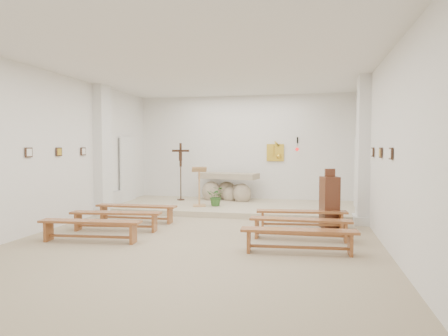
% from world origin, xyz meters
% --- Properties ---
extents(ground, '(7.00, 10.00, 0.00)m').
position_xyz_m(ground, '(0.00, 0.00, 0.00)').
color(ground, tan).
rests_on(ground, ground).
extents(wall_left, '(0.02, 10.00, 3.50)m').
position_xyz_m(wall_left, '(-3.49, 0.00, 1.75)').
color(wall_left, white).
rests_on(wall_left, ground).
extents(wall_right, '(0.02, 10.00, 3.50)m').
position_xyz_m(wall_right, '(3.49, 0.00, 1.75)').
color(wall_right, white).
rests_on(wall_right, ground).
extents(wall_back, '(7.00, 0.02, 3.50)m').
position_xyz_m(wall_back, '(0.00, 4.99, 1.75)').
color(wall_back, white).
rests_on(wall_back, ground).
extents(ceiling, '(7.00, 10.00, 0.02)m').
position_xyz_m(ceiling, '(0.00, 0.00, 3.49)').
color(ceiling, silver).
rests_on(ceiling, wall_back).
extents(sanctuary_platform, '(6.98, 3.00, 0.15)m').
position_xyz_m(sanctuary_platform, '(0.00, 3.50, 0.07)').
color(sanctuary_platform, beige).
rests_on(sanctuary_platform, ground).
extents(pilaster_left, '(0.26, 0.55, 3.50)m').
position_xyz_m(pilaster_left, '(-3.37, 2.00, 1.75)').
color(pilaster_left, white).
rests_on(pilaster_left, ground).
extents(pilaster_right, '(0.26, 0.55, 3.50)m').
position_xyz_m(pilaster_right, '(3.37, 2.00, 1.75)').
color(pilaster_right, white).
rests_on(pilaster_right, ground).
extents(gold_wall_relief, '(0.55, 0.04, 0.55)m').
position_xyz_m(gold_wall_relief, '(1.05, 4.96, 1.65)').
color(gold_wall_relief, gold).
rests_on(gold_wall_relief, wall_back).
extents(sanctuary_lamp, '(0.11, 0.36, 0.44)m').
position_xyz_m(sanctuary_lamp, '(1.75, 4.71, 1.81)').
color(sanctuary_lamp, black).
rests_on(sanctuary_lamp, wall_back).
extents(station_frame_left_front, '(0.03, 0.20, 0.20)m').
position_xyz_m(station_frame_left_front, '(-3.47, -0.80, 1.72)').
color(station_frame_left_front, '#3D271B').
rests_on(station_frame_left_front, wall_left).
extents(station_frame_left_mid, '(0.03, 0.20, 0.20)m').
position_xyz_m(station_frame_left_mid, '(-3.47, 0.20, 1.72)').
color(station_frame_left_mid, '#3D271B').
rests_on(station_frame_left_mid, wall_left).
extents(station_frame_left_rear, '(0.03, 0.20, 0.20)m').
position_xyz_m(station_frame_left_rear, '(-3.47, 1.20, 1.72)').
color(station_frame_left_rear, '#3D271B').
rests_on(station_frame_left_rear, wall_left).
extents(station_frame_right_front, '(0.03, 0.20, 0.20)m').
position_xyz_m(station_frame_right_front, '(3.47, -0.80, 1.72)').
color(station_frame_right_front, '#3D271B').
rests_on(station_frame_right_front, wall_right).
extents(station_frame_right_mid, '(0.03, 0.20, 0.20)m').
position_xyz_m(station_frame_right_mid, '(3.47, 0.20, 1.72)').
color(station_frame_right_mid, '#3D271B').
rests_on(station_frame_right_mid, wall_right).
extents(station_frame_right_rear, '(0.03, 0.20, 0.20)m').
position_xyz_m(station_frame_right_rear, '(3.47, 1.20, 1.72)').
color(station_frame_right_rear, '#3D271B').
rests_on(station_frame_right_rear, wall_right).
extents(radiator_left, '(0.10, 0.85, 0.52)m').
position_xyz_m(radiator_left, '(-3.43, 2.70, 0.27)').
color(radiator_left, silver).
rests_on(radiator_left, ground).
extents(radiator_right, '(0.10, 0.85, 0.52)m').
position_xyz_m(radiator_right, '(3.43, 2.70, 0.27)').
color(radiator_right, silver).
rests_on(radiator_right, ground).
extents(altar, '(1.93, 1.05, 0.95)m').
position_xyz_m(altar, '(-0.38, 4.41, 0.51)').
color(altar, '#BAA88E').
rests_on(altar, sanctuary_platform).
extents(lectern, '(0.49, 0.45, 1.16)m').
position_xyz_m(lectern, '(-0.92, 2.94, 0.72)').
color(lectern, tan).
rests_on(lectern, sanctuary_platform).
extents(crucifix_stand, '(0.55, 0.24, 1.80)m').
position_xyz_m(crucifix_stand, '(-1.85, 4.08, 1.19)').
color(crucifix_stand, '#321B0F').
rests_on(crucifix_stand, sanctuary_platform).
extents(potted_plant, '(0.50, 0.44, 0.55)m').
position_xyz_m(potted_plant, '(-0.46, 3.10, 0.43)').
color(potted_plant, '#316026').
rests_on(potted_plant, sanctuary_platform).
extents(donation_pedestal, '(0.46, 0.46, 1.34)m').
position_xyz_m(donation_pedestal, '(2.59, 1.33, 0.59)').
color(donation_pedestal, '#552D18').
rests_on(donation_pedestal, ground).
extents(bench_left_front, '(1.99, 0.36, 0.42)m').
position_xyz_m(bench_left_front, '(-1.97, 1.05, 0.31)').
color(bench_left_front, '#96572B').
rests_on(bench_left_front, ground).
extents(bench_right_front, '(2.01, 0.54, 0.42)m').
position_xyz_m(bench_right_front, '(1.97, 1.05, 0.31)').
color(bench_right_front, '#96572B').
rests_on(bench_right_front, ground).
extents(bench_left_second, '(2.01, 0.56, 0.42)m').
position_xyz_m(bench_left_second, '(-1.97, 0.01, 0.31)').
color(bench_left_second, '#96572B').
rests_on(bench_left_second, ground).
extents(bench_right_second, '(1.99, 0.32, 0.42)m').
position_xyz_m(bench_right_second, '(1.97, 0.01, 0.31)').
color(bench_right_second, '#96572B').
rests_on(bench_right_second, ground).
extents(bench_left_third, '(2.01, 0.50, 0.42)m').
position_xyz_m(bench_left_third, '(-1.97, -1.03, 0.31)').
color(bench_left_third, '#96572B').
rests_on(bench_left_third, ground).
extents(bench_right_third, '(2.00, 0.47, 0.42)m').
position_xyz_m(bench_right_third, '(1.97, -1.03, 0.31)').
color(bench_right_third, '#96572B').
rests_on(bench_right_third, ground).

